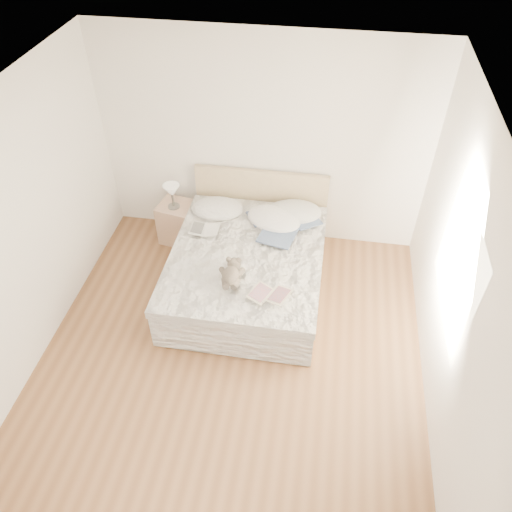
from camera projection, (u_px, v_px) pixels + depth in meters
name	position (u px, v px, depth m)	size (l,w,h in m)	color
floor	(229.00, 365.00, 5.25)	(4.00, 4.50, 0.00)	brown
ceiling	(215.00, 133.00, 3.42)	(4.00, 4.50, 0.00)	white
wall_back	(262.00, 143.00, 5.97)	(4.00, 0.02, 2.70)	white
wall_left	(10.00, 249.00, 4.57)	(0.02, 4.50, 2.70)	white
wall_right	(461.00, 300.00, 4.10)	(0.02, 4.50, 2.70)	white
window	(458.00, 266.00, 4.25)	(0.02, 1.30, 1.10)	white
bed	(248.00, 266.00, 5.91)	(1.72, 2.14, 1.00)	tan
nightstand	(178.00, 222.00, 6.57)	(0.45, 0.40, 0.56)	tan
table_lamp	(172.00, 192.00, 6.19)	(0.24, 0.24, 0.33)	#514C46
pillow_left	(217.00, 208.00, 6.19)	(0.64, 0.45, 0.19)	silver
pillow_middle	(274.00, 219.00, 6.04)	(0.68, 0.47, 0.20)	white
pillow_right	(294.00, 212.00, 6.14)	(0.67, 0.47, 0.20)	silver
blouse	(280.00, 230.00, 5.89)	(0.63, 0.67, 0.03)	#3D4E71
photo_book	(205.00, 230.00, 5.91)	(0.36, 0.24, 0.03)	silver
childrens_book	(270.00, 295.00, 5.13)	(0.40, 0.27, 0.03)	beige
teddy_bear	(231.00, 280.00, 5.26)	(0.24, 0.34, 0.18)	brown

